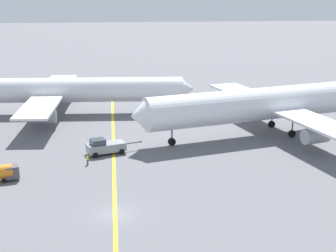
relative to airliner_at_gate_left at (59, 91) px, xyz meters
name	(u,v)px	position (x,y,z in m)	size (l,w,h in m)	color
ground_plane	(115,214)	(11.89, -49.96, -5.03)	(600.00, 600.00, 0.00)	slate
taxiway_stripe	(114,183)	(11.68, -39.96, -5.03)	(0.50, 120.00, 0.01)	yellow
airliner_at_gate_left	(59,91)	(0.00, 0.00, 0.00)	(56.43, 42.38, 14.95)	silver
airliner_being_pushed	(269,104)	(39.95, -18.67, 0.71)	(51.77, 45.08, 17.34)	white
pushback_tug	(105,146)	(10.10, -27.30, -3.76)	(9.34, 4.49, 2.99)	gray
gse_fuel_bowser_stubby	(1,172)	(-4.19, -37.85, -3.70)	(5.24, 3.26, 2.40)	orange
ground_crew_wing_walker_right	(87,159)	(7.52, -32.13, -4.20)	(0.36, 0.46, 1.60)	#4C4C51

